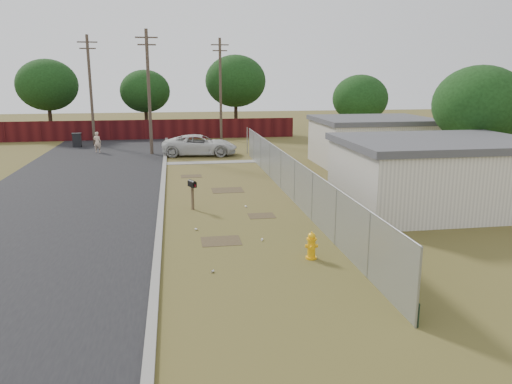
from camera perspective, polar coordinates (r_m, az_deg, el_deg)
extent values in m
plane|color=brown|center=(22.76, -3.21, -1.51)|extent=(120.00, 120.00, 0.00)
cube|color=black|center=(30.88, -18.86, 1.73)|extent=(9.00, 60.00, 0.02)
cube|color=gray|center=(30.44, -10.49, 2.17)|extent=(0.25, 60.00, 0.12)
cube|color=gray|center=(33.96, -5.33, 3.39)|extent=(6.20, 1.00, 0.03)
cylinder|color=gray|center=(12.25, 18.09, -10.42)|extent=(0.06, 0.06, 2.00)
cylinder|color=gray|center=(14.78, 12.79, -5.98)|extent=(0.06, 0.06, 2.00)
cylinder|color=gray|center=(17.45, 9.12, -2.83)|extent=(0.06, 0.06, 2.00)
cylinder|color=gray|center=(20.22, 6.46, -0.53)|extent=(0.06, 0.06, 2.00)
cylinder|color=gray|center=(23.05, 4.44, 1.22)|extent=(0.06, 0.06, 2.00)
cylinder|color=gray|center=(25.92, 2.87, 2.58)|extent=(0.06, 0.06, 2.00)
cylinder|color=gray|center=(28.81, 1.61, 3.67)|extent=(0.06, 0.06, 2.00)
cylinder|color=gray|center=(31.72, 0.58, 4.55)|extent=(0.06, 0.06, 2.00)
cylinder|color=gray|center=(34.65, -0.28, 5.29)|extent=(0.06, 0.06, 2.00)
cylinder|color=gray|center=(37.59, -1.01, 5.91)|extent=(0.06, 0.06, 2.00)
cylinder|color=gray|center=(23.82, 3.91, 4.06)|extent=(0.04, 26.00, 0.04)
cube|color=gray|center=(24.00, 3.88, 1.71)|extent=(0.01, 26.00, 2.00)
cube|color=black|center=(24.16, 3.99, 0.08)|extent=(0.03, 26.00, 0.60)
cube|color=#460F10|center=(47.28, -13.89, 6.91)|extent=(30.00, 0.12, 1.80)
cylinder|color=brown|center=(37.95, -12.13, 11.00)|extent=(0.24, 0.24, 9.00)
cube|color=brown|center=(38.02, -12.42, 16.87)|extent=(1.60, 0.10, 0.10)
cube|color=brown|center=(37.99, -12.39, 16.12)|extent=(1.30, 0.10, 0.10)
cylinder|color=brown|center=(44.41, -18.36, 10.91)|extent=(0.24, 0.24, 9.00)
cube|color=brown|center=(44.47, -18.74, 15.92)|extent=(1.60, 0.10, 0.10)
cube|color=brown|center=(44.44, -18.69, 15.28)|extent=(1.30, 0.10, 0.10)
cylinder|color=brown|center=(46.11, -4.08, 11.59)|extent=(0.24, 0.24, 9.00)
cube|color=brown|center=(46.17, -4.16, 16.43)|extent=(1.60, 0.10, 0.10)
cube|color=brown|center=(46.14, -4.15, 15.81)|extent=(1.30, 0.10, 0.10)
cube|color=silver|center=(23.30, 19.91, 1.59)|extent=(8.00, 6.00, 2.80)
cube|color=#45454A|center=(23.06, 20.21, 5.37)|extent=(8.32, 6.24, 0.30)
cube|color=silver|center=(33.73, 13.12, 5.41)|extent=(7.00, 6.00, 2.80)
cube|color=#45454A|center=(33.56, 13.25, 8.04)|extent=(7.28, 6.24, 0.30)
cylinder|color=#2E2214|center=(52.37, -22.44, 7.70)|extent=(0.36, 0.36, 3.30)
ellipsoid|color=black|center=(52.22, -22.76, 11.22)|extent=(5.70, 5.70, 4.84)
cylinder|color=#2E2214|center=(52.14, -12.41, 8.12)|extent=(0.36, 0.36, 2.86)
ellipsoid|color=black|center=(51.98, -12.57, 11.19)|extent=(4.94, 4.94, 4.20)
cylinder|color=#2E2214|center=(51.44, -2.31, 8.72)|extent=(0.36, 0.36, 3.52)
ellipsoid|color=black|center=(51.28, -2.35, 12.55)|extent=(6.08, 6.08, 5.17)
cylinder|color=#2E2214|center=(42.96, 11.66, 6.99)|extent=(0.36, 0.36, 2.64)
ellipsoid|color=black|center=(42.77, 11.82, 10.42)|extent=(4.56, 4.56, 3.88)
cylinder|color=#2E2214|center=(30.08, 23.67, 3.79)|extent=(0.36, 0.36, 2.86)
ellipsoid|color=black|center=(29.80, 24.17, 9.09)|extent=(4.94, 4.94, 4.20)
cylinder|color=#F5AD0C|center=(16.33, 6.32, -7.45)|extent=(0.40, 0.40, 0.06)
cylinder|color=#F5AD0C|center=(16.22, 6.35, -6.39)|extent=(0.28, 0.28, 0.62)
cylinder|color=#F5AD0C|center=(16.12, 6.38, -5.35)|extent=(0.36, 0.36, 0.05)
sphere|color=#F5AD0C|center=(16.09, 6.39, -5.06)|extent=(0.27, 0.27, 0.25)
cylinder|color=#F5AD0C|center=(16.05, 6.40, -4.63)|extent=(0.05, 0.05, 0.06)
cylinder|color=#F5AD0C|center=(16.17, 5.83, -6.16)|extent=(0.12, 0.13, 0.12)
cylinder|color=#F5AD0C|center=(16.22, 6.88, -6.12)|extent=(0.12, 0.13, 0.12)
cylinder|color=#F5AD0C|center=(16.06, 6.45, -6.32)|extent=(0.16, 0.14, 0.15)
cube|color=brown|center=(22.02, -7.26, -0.63)|extent=(0.13, 0.13, 1.09)
cube|color=black|center=(21.89, -7.30, 0.84)|extent=(0.39, 0.56, 0.20)
cylinder|color=black|center=(21.87, -7.31, 1.09)|extent=(0.39, 0.56, 0.20)
cube|color=#A10B1C|center=(21.64, -6.98, 0.71)|extent=(0.04, 0.05, 0.11)
imported|color=silver|center=(37.14, -6.44, 5.36)|extent=(5.69, 3.11, 1.51)
imported|color=beige|center=(40.01, -17.68, 5.44)|extent=(0.67, 0.53, 1.60)
cube|color=black|center=(43.83, -19.77, 5.57)|extent=(0.74, 0.74, 1.08)
cube|color=black|center=(43.77, -19.83, 6.30)|extent=(0.81, 0.81, 0.09)
cylinder|color=black|center=(43.53, -19.32, 4.99)|extent=(0.08, 0.23, 0.22)
cylinder|color=white|center=(17.92, 0.70, -5.45)|extent=(0.10, 0.12, 0.07)
cylinder|color=silver|center=(19.21, -6.85, -4.25)|extent=(0.12, 0.12, 0.07)
cylinder|color=white|center=(22.35, -1.17, -1.66)|extent=(0.09, 0.11, 0.07)
cylinder|color=silver|center=(15.19, -4.98, -9.02)|extent=(0.12, 0.12, 0.07)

